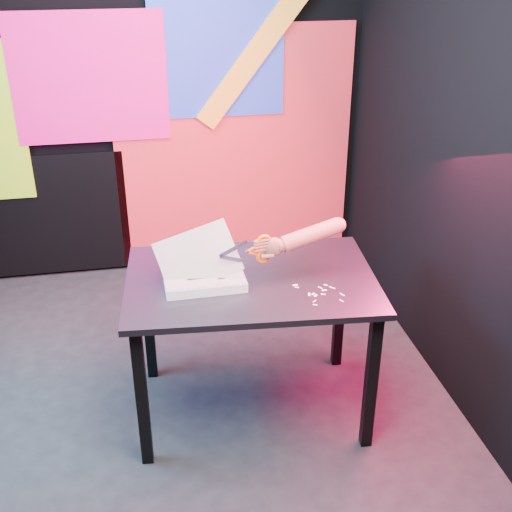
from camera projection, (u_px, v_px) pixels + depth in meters
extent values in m
cube|color=black|center=(158.00, 397.00, 3.33)|extent=(3.00, 3.00, 0.01)
cube|color=black|center=(131.00, 75.00, 4.03)|extent=(3.00, 0.01, 2.70)
cube|color=black|center=(150.00, 349.00, 1.41)|extent=(3.00, 0.01, 2.70)
cube|color=black|center=(464.00, 128.00, 2.97)|extent=(0.01, 3.00, 2.70)
cube|color=red|center=(234.00, 148.00, 4.34)|extent=(1.60, 0.02, 1.60)
cube|color=blue|center=(218.00, 57.00, 4.04)|extent=(0.85, 0.02, 0.75)
cube|color=#EB0B75|center=(89.00, 79.00, 3.95)|extent=(0.95, 0.02, 0.80)
cube|color=orange|center=(265.00, 40.00, 4.02)|extent=(0.91, 0.02, 1.11)
cube|color=black|center=(29.00, 217.00, 4.29)|extent=(1.30, 0.02, 0.85)
cube|color=black|center=(142.00, 398.00, 2.78)|extent=(0.05, 0.05, 0.72)
cube|color=black|center=(148.00, 319.00, 3.34)|extent=(0.05, 0.05, 0.72)
cube|color=black|center=(371.00, 382.00, 2.87)|extent=(0.05, 0.05, 0.72)
cube|color=black|center=(339.00, 308.00, 3.44)|extent=(0.05, 0.05, 0.72)
cube|color=black|center=(251.00, 281.00, 2.94)|extent=(1.19, 0.85, 0.03)
cube|color=silver|center=(204.00, 278.00, 2.88)|extent=(0.36, 0.27, 0.04)
cube|color=silver|center=(204.00, 274.00, 2.87)|extent=(0.36, 0.27, 0.00)
cube|color=silver|center=(204.00, 273.00, 2.87)|extent=(0.36, 0.25, 0.11)
cube|color=silver|center=(201.00, 267.00, 2.87)|extent=(0.38, 0.25, 0.19)
cube|color=silver|center=(198.00, 257.00, 2.86)|extent=(0.40, 0.21, 0.26)
cylinder|color=black|center=(170.00, 291.00, 2.74)|extent=(0.01, 0.01, 0.00)
cylinder|color=black|center=(176.00, 290.00, 2.74)|extent=(0.01, 0.01, 0.00)
cylinder|color=black|center=(182.00, 290.00, 2.75)|extent=(0.01, 0.01, 0.00)
cylinder|color=black|center=(188.00, 289.00, 2.75)|extent=(0.01, 0.01, 0.00)
cylinder|color=black|center=(193.00, 288.00, 2.76)|extent=(0.01, 0.01, 0.00)
cylinder|color=black|center=(199.00, 288.00, 2.76)|extent=(0.01, 0.01, 0.00)
cylinder|color=black|center=(205.00, 287.00, 2.76)|extent=(0.01, 0.01, 0.00)
cylinder|color=black|center=(210.00, 287.00, 2.77)|extent=(0.01, 0.01, 0.00)
cylinder|color=black|center=(216.00, 286.00, 2.77)|extent=(0.01, 0.01, 0.00)
cylinder|color=black|center=(221.00, 285.00, 2.78)|extent=(0.01, 0.01, 0.00)
cylinder|color=black|center=(227.00, 285.00, 2.78)|extent=(0.01, 0.01, 0.00)
cylinder|color=black|center=(232.00, 284.00, 2.79)|extent=(0.01, 0.01, 0.00)
cylinder|color=black|center=(238.00, 284.00, 2.79)|extent=(0.01, 0.01, 0.00)
cylinder|color=black|center=(244.00, 283.00, 2.80)|extent=(0.01, 0.01, 0.00)
cylinder|color=black|center=(166.00, 265.00, 2.94)|extent=(0.01, 0.01, 0.00)
cylinder|color=black|center=(171.00, 265.00, 2.95)|extent=(0.01, 0.01, 0.00)
cylinder|color=black|center=(176.00, 264.00, 2.95)|extent=(0.01, 0.01, 0.00)
cylinder|color=black|center=(182.00, 264.00, 2.96)|extent=(0.01, 0.01, 0.00)
cylinder|color=black|center=(187.00, 263.00, 2.96)|extent=(0.01, 0.01, 0.00)
cylinder|color=black|center=(192.00, 263.00, 2.97)|extent=(0.01, 0.01, 0.00)
cylinder|color=black|center=(198.00, 262.00, 2.97)|extent=(0.01, 0.01, 0.00)
cylinder|color=black|center=(203.00, 262.00, 2.98)|extent=(0.01, 0.01, 0.00)
cylinder|color=black|center=(208.00, 261.00, 2.98)|extent=(0.01, 0.01, 0.00)
cylinder|color=black|center=(213.00, 261.00, 2.98)|extent=(0.01, 0.01, 0.00)
cylinder|color=black|center=(218.00, 260.00, 2.99)|extent=(0.01, 0.01, 0.00)
cylinder|color=black|center=(224.00, 260.00, 2.99)|extent=(0.01, 0.01, 0.00)
cylinder|color=black|center=(229.00, 259.00, 3.00)|extent=(0.01, 0.01, 0.00)
cylinder|color=black|center=(234.00, 259.00, 3.00)|extent=(0.01, 0.01, 0.00)
cube|color=black|center=(184.00, 271.00, 2.90)|extent=(0.07, 0.01, 0.00)
cube|color=black|center=(207.00, 271.00, 2.90)|extent=(0.05, 0.01, 0.00)
cube|color=black|center=(196.00, 279.00, 2.83)|extent=(0.08, 0.01, 0.00)
cube|color=black|center=(222.00, 278.00, 2.83)|extent=(0.04, 0.01, 0.00)
cube|color=silver|center=(233.00, 249.00, 2.82)|extent=(0.13, 0.03, 0.07)
cube|color=silver|center=(234.00, 259.00, 2.84)|extent=(0.13, 0.03, 0.07)
cylinder|color=silver|center=(247.00, 252.00, 2.85)|extent=(0.02, 0.01, 0.01)
cube|color=#F25500|center=(252.00, 253.00, 2.87)|extent=(0.05, 0.02, 0.03)
cube|color=#F25500|center=(252.00, 249.00, 2.86)|extent=(0.05, 0.02, 0.03)
torus|color=#F25500|center=(264.00, 242.00, 2.86)|extent=(0.07, 0.03, 0.07)
torus|color=#F25500|center=(264.00, 256.00, 2.90)|extent=(0.07, 0.03, 0.07)
ellipsoid|color=#944A3A|center=(274.00, 247.00, 2.89)|extent=(0.09, 0.05, 0.10)
cylinder|color=#944A3A|center=(264.00, 250.00, 2.88)|extent=(0.07, 0.03, 0.02)
cylinder|color=#944A3A|center=(264.00, 246.00, 2.87)|extent=(0.07, 0.03, 0.02)
cylinder|color=#944A3A|center=(264.00, 243.00, 2.87)|extent=(0.06, 0.03, 0.02)
cylinder|color=#944A3A|center=(264.00, 241.00, 2.86)|extent=(0.06, 0.03, 0.02)
cylinder|color=#944A3A|center=(268.00, 256.00, 2.89)|extent=(0.06, 0.03, 0.03)
cylinder|color=#944A3A|center=(283.00, 245.00, 2.91)|extent=(0.06, 0.07, 0.06)
cylinder|color=#944A3A|center=(311.00, 235.00, 2.94)|extent=(0.30, 0.13, 0.13)
sphere|color=#944A3A|center=(338.00, 225.00, 2.97)|extent=(0.07, 0.07, 0.07)
cube|color=silver|center=(315.00, 301.00, 2.74)|extent=(0.02, 0.02, 0.00)
cube|color=silver|center=(326.00, 285.00, 2.87)|extent=(0.02, 0.02, 0.00)
cube|color=silver|center=(320.00, 288.00, 2.85)|extent=(0.02, 0.02, 0.00)
cube|color=silver|center=(316.00, 296.00, 2.79)|extent=(0.02, 0.02, 0.00)
cube|color=silver|center=(295.00, 285.00, 2.87)|extent=(0.02, 0.01, 0.00)
cube|color=silver|center=(315.00, 305.00, 2.72)|extent=(0.02, 0.01, 0.00)
cube|color=silver|center=(309.00, 294.00, 2.80)|extent=(0.02, 0.03, 0.00)
cube|color=silver|center=(324.00, 290.00, 2.83)|extent=(0.02, 0.01, 0.00)
cube|color=silver|center=(323.00, 294.00, 2.80)|extent=(0.02, 0.01, 0.00)
cube|color=silver|center=(313.00, 294.00, 2.80)|extent=(0.02, 0.02, 0.00)
cube|color=silver|center=(332.00, 288.00, 2.85)|extent=(0.03, 0.03, 0.00)
cube|color=silver|center=(342.00, 295.00, 2.79)|extent=(0.02, 0.03, 0.00)
cube|color=silver|center=(341.00, 301.00, 2.75)|extent=(0.02, 0.02, 0.00)
cube|color=silver|center=(297.00, 287.00, 2.85)|extent=(0.02, 0.02, 0.00)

